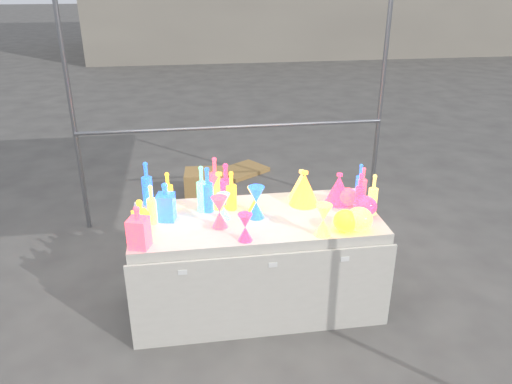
{
  "coord_description": "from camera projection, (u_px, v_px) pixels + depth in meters",
  "views": [
    {
      "loc": [
        -0.49,
        -3.22,
        2.4
      ],
      "look_at": [
        0.0,
        0.0,
        0.95
      ],
      "focal_mm": 35.0,
      "sensor_mm": 36.0,
      "label": 1
    }
  ],
  "objects": [
    {
      "name": "ground",
      "position": [
        256.0,
        301.0,
        3.96
      ],
      "size": [
        80.0,
        80.0,
        0.0
      ],
      "primitive_type": "plane",
      "color": "slate",
      "rests_on": "ground"
    },
    {
      "name": "cardboard_box_flat",
      "position": [
        242.0,
        171.0,
        6.46
      ],
      "size": [
        0.73,
        0.69,
        0.05
      ],
      "primitive_type": "cube",
      "rotation": [
        0.0,
        0.0,
        0.6
      ],
      "color": "tan",
      "rests_on": "ground"
    },
    {
      "name": "bottle_2",
      "position": [
        215.0,
        179.0,
        3.84
      ],
      "size": [
        0.1,
        0.1,
        0.36
      ],
      "primitive_type": null,
      "rotation": [
        0.0,
        0.0,
        0.32
      ],
      "color": "orange",
      "rests_on": "display_table"
    },
    {
      "name": "decanter_0",
      "position": [
        140.0,
        216.0,
        3.38
      ],
      "size": [
        0.13,
        0.13,
        0.25
      ],
      "primitive_type": null,
      "rotation": [
        0.0,
        0.0,
        0.38
      ],
      "color": "red",
      "rests_on": "display_table"
    },
    {
      "name": "globe_3",
      "position": [
        365.0,
        207.0,
        3.64
      ],
      "size": [
        0.23,
        0.23,
        0.14
      ],
      "primitive_type": null,
      "rotation": [
        0.0,
        0.0,
        0.43
      ],
      "color": "blue",
      "rests_on": "display_table"
    },
    {
      "name": "bottle_8",
      "position": [
        360.0,
        181.0,
        3.9
      ],
      "size": [
        0.07,
        0.07,
        0.29
      ],
      "primitive_type": null,
      "rotation": [
        0.0,
        0.0,
        0.13
      ],
      "color": "#1B9951",
      "rests_on": "display_table"
    },
    {
      "name": "lampshade_0",
      "position": [
        219.0,
        189.0,
        3.79
      ],
      "size": [
        0.27,
        0.27,
        0.26
      ],
      "primitive_type": null,
      "rotation": [
        0.0,
        0.0,
        0.23
      ],
      "color": "#DCF533",
      "rests_on": "display_table"
    },
    {
      "name": "hourglass_2",
      "position": [
        323.0,
        220.0,
        3.36
      ],
      "size": [
        0.12,
        0.12,
        0.23
      ],
      "primitive_type": null,
      "rotation": [
        0.0,
        0.0,
        0.05
      ],
      "color": "#158778",
      "rests_on": "display_table"
    },
    {
      "name": "hourglass_5",
      "position": [
        256.0,
        202.0,
        3.6
      ],
      "size": [
        0.15,
        0.15,
        0.24
      ],
      "primitive_type": null,
      "rotation": [
        0.0,
        0.0,
        0.32
      ],
      "color": "#1B9951",
      "rests_on": "display_table"
    },
    {
      "name": "globe_1",
      "position": [
        359.0,
        220.0,
        3.44
      ],
      "size": [
        0.2,
        0.2,
        0.15
      ],
      "primitive_type": null,
      "rotation": [
        0.0,
        0.0,
        0.09
      ],
      "color": "#158778",
      "rests_on": "display_table"
    },
    {
      "name": "bottle_11",
      "position": [
        373.0,
        194.0,
        3.65
      ],
      "size": [
        0.08,
        0.08,
        0.31
      ],
      "primitive_type": null,
      "rotation": [
        0.0,
        0.0,
        0.26
      ],
      "color": "#158778",
      "rests_on": "display_table"
    },
    {
      "name": "hourglass_4",
      "position": [
        254.0,
        200.0,
        3.68
      ],
      "size": [
        0.11,
        0.11,
        0.21
      ],
      "primitive_type": null,
      "rotation": [
        0.0,
        0.0,
        0.05
      ],
      "color": "red",
      "rests_on": "display_table"
    },
    {
      "name": "hourglass_3",
      "position": [
        224.0,
        206.0,
        3.59
      ],
      "size": [
        0.11,
        0.11,
        0.2
      ],
      "primitive_type": null,
      "rotation": [
        0.0,
        0.0,
        0.17
      ],
      "color": "#AC2261",
      "rests_on": "display_table"
    },
    {
      "name": "bottle_7",
      "position": [
        208.0,
        189.0,
        3.67
      ],
      "size": [
        0.1,
        0.1,
        0.35
      ],
      "primitive_type": null,
      "rotation": [
        0.0,
        0.0,
        -0.31
      ],
      "color": "#1B9951",
      "rests_on": "display_table"
    },
    {
      "name": "bottle_10",
      "position": [
        360.0,
        192.0,
        3.68
      ],
      "size": [
        0.08,
        0.08,
        0.3
      ],
      "primitive_type": null,
      "rotation": [
        0.0,
        0.0,
        0.14
      ],
      "color": "blue",
      "rests_on": "display_table"
    },
    {
      "name": "bottle_0",
      "position": [
        168.0,
        190.0,
        3.74
      ],
      "size": [
        0.08,
        0.08,
        0.29
      ],
      "primitive_type": null,
      "rotation": [
        0.0,
        0.0,
        0.09
      ],
      "color": "red",
      "rests_on": "display_table"
    },
    {
      "name": "lampshade_3",
      "position": [
        301.0,
        184.0,
        3.91
      ],
      "size": [
        0.2,
        0.2,
        0.23
      ],
      "primitive_type": null,
      "rotation": [
        0.0,
        0.0,
        -0.03
      ],
      "color": "#158778",
      "rests_on": "display_table"
    },
    {
      "name": "decanter_1",
      "position": [
        138.0,
        227.0,
        3.2
      ],
      "size": [
        0.16,
        0.16,
        0.29
      ],
      "primitive_type": null,
      "rotation": [
        0.0,
        0.0,
        -0.31
      ],
      "color": "orange",
      "rests_on": "display_table"
    },
    {
      "name": "cardboard_box_closed",
      "position": [
        206.0,
        185.0,
        5.65
      ],
      "size": [
        0.5,
        0.38,
        0.34
      ],
      "primitive_type": "cube",
      "rotation": [
        0.0,
        0.0,
        -0.08
      ],
      "color": "tan",
      "rests_on": "ground"
    },
    {
      "name": "display_table",
      "position": [
        256.0,
        261.0,
        3.8
      ],
      "size": [
        1.84,
        0.83,
        0.75
      ],
      "color": "silver",
      "rests_on": "ground"
    },
    {
      "name": "lampshade_2",
      "position": [
        339.0,
        188.0,
        3.82
      ],
      "size": [
        0.23,
        0.23,
        0.25
      ],
      "primitive_type": null,
      "rotation": [
        0.0,
        0.0,
        0.12
      ],
      "color": "blue",
      "rests_on": "display_table"
    },
    {
      "name": "bottle_3",
      "position": [
        226.0,
        185.0,
        3.74
      ],
      "size": [
        0.11,
        0.11,
        0.35
      ],
      "primitive_type": null,
      "rotation": [
        0.0,
        0.0,
        -0.2
      ],
      "color": "blue",
      "rests_on": "display_table"
    },
    {
      "name": "bottle_6",
      "position": [
        231.0,
        191.0,
        3.71
      ],
      "size": [
        0.1,
        0.1,
        0.31
      ],
      "primitive_type": null,
      "rotation": [
        0.0,
        0.0,
        -0.24
      ],
      "color": "red",
      "rests_on": "display_table"
    },
    {
      "name": "decanter_2",
      "position": [
        166.0,
        201.0,
        3.56
      ],
      "size": [
        0.14,
        0.14,
        0.29
      ],
      "primitive_type": null,
      "rotation": [
        0.0,
        0.0,
        -0.19
      ],
      "color": "#1B9951",
      "rests_on": "display_table"
    },
    {
      "name": "globe_2",
      "position": [
        348.0,
        198.0,
        3.82
      ],
      "size": [
        0.2,
        0.2,
        0.12
      ],
      "primitive_type": null,
      "rotation": [
        0.0,
        0.0,
        0.39
      ],
      "color": "orange",
      "rests_on": "display_table"
    },
    {
      "name": "lampshade_1",
      "position": [
        304.0,
        188.0,
        3.8
      ],
      "size": [
        0.25,
        0.25,
        0.27
      ],
      "primitive_type": null,
      "rotation": [
        0.0,
        0.0,
        -0.08
      ],
      "color": "#DCF533",
      "rests_on": "display_table"
    },
    {
      "name": "hourglass_0",
      "position": [
        220.0,
        212.0,
        3.47
      ],
      "size": [
        0.11,
        0.11,
        0.23
      ],
      "primitive_type": null,
      "rotation": [
        0.0,
        0.0,
        0.0
      ],
      "color": "orange",
      "rests_on": "display_table"
    },
    {
      "name": "bottle_1",
      "position": [
        147.0,
        183.0,
        3.79
      ],
      "size": [
        0.1,
        0.1,
        0.34
      ],
      "primitive_type": null,
      "rotation": [
        0.0,
        0.0,
        -0.33
      ],
      "color": "#1B9951",
      "rests_on": "display_table"
    },
    {
      "name": "bottle_9",
      "position": [
        363.0,
        184.0,
        3.85
      ],
      "size": [
        0.08,
        0.08,
        0.28
      ],
      "primitive_type": null,
      "rotation": [
        0.0,
        0.0,
        -0.24
      ],
      "color": "orange",
      "rests_on": "display_table"
    },
    {
      "name": "hourglass_1",
      "position": [
        245.0,
        227.0,
        3.3
      ],
      "size": [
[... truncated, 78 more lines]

